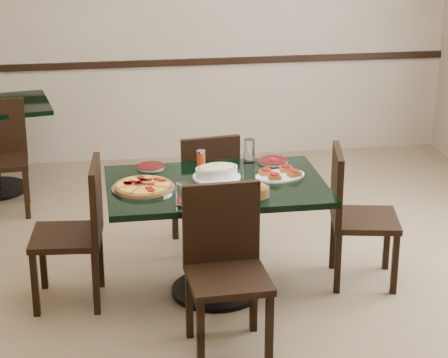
{
  "coord_description": "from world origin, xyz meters",
  "views": [
    {
      "loc": [
        -0.71,
        -4.97,
        2.63
      ],
      "look_at": [
        0.03,
        0.0,
        0.78
      ],
      "focal_mm": 70.0,
      "sensor_mm": 36.0,
      "label": 1
    }
  ],
  "objects": [
    {
      "name": "side_plate_far_l",
      "position": [
        -0.39,
        0.35,
        0.76
      ],
      "size": [
        0.18,
        0.18,
        0.02
      ],
      "rotation": [
        0.0,
        0.0,
        0.05
      ],
      "color": "silver",
      "rests_on": "main_table"
    },
    {
      "name": "chair_left",
      "position": [
        -0.86,
        0.03,
        0.51
      ],
      "size": [
        0.46,
        0.46,
        0.91
      ],
      "rotation": [
        0.0,
        0.0,
        -1.66
      ],
      "color": "black",
      "rests_on": "floor"
    },
    {
      "name": "side_plate_far_r",
      "position": [
        0.41,
        0.34,
        0.76
      ],
      "size": [
        0.2,
        0.2,
        0.03
      ],
      "rotation": [
        0.0,
        0.0,
        0.07
      ],
      "color": "silver",
      "rests_on": "main_table"
    },
    {
      "name": "room_shell",
      "position": [
        1.02,
        1.73,
        1.17
      ],
      "size": [
        5.5,
        5.5,
        5.5
      ],
      "color": "white",
      "rests_on": "floor"
    },
    {
      "name": "side_plate_near",
      "position": [
        -0.16,
        -0.3,
        0.76
      ],
      "size": [
        0.2,
        0.2,
        0.02
      ],
      "rotation": [
        0.0,
        0.0,
        0.07
      ],
      "color": "silver",
      "rests_on": "main_table"
    },
    {
      "name": "chair_far",
      "position": [
        0.01,
        0.66,
        0.49
      ],
      "size": [
        0.46,
        0.46,
        0.87
      ],
      "rotation": [
        0.0,
        0.0,
        3.28
      ],
      "color": "black",
      "rests_on": "floor"
    },
    {
      "name": "napkin_setting",
      "position": [
        -0.18,
        -0.35,
        0.75
      ],
      "size": [
        0.16,
        0.16,
        0.01
      ],
      "rotation": [
        0.0,
        0.0,
        -0.16
      ],
      "color": "silver",
      "rests_on": "main_table"
    },
    {
      "name": "chair_right",
      "position": [
        0.88,
        0.05,
        0.51
      ],
      "size": [
        0.49,
        0.49,
        0.9
      ],
      "rotation": [
        0.0,
        0.0,
        1.39
      ],
      "color": "black",
      "rests_on": "floor"
    },
    {
      "name": "chair_near",
      "position": [
        -0.05,
        -0.62,
        0.53
      ],
      "size": [
        0.46,
        0.46,
        0.94
      ],
      "rotation": [
        0.0,
        0.0,
        0.05
      ],
      "color": "black",
      "rests_on": "floor"
    },
    {
      "name": "water_glass_b",
      "position": [
        -0.26,
        -0.35,
        0.82
      ],
      "size": [
        0.07,
        0.07,
        0.14
      ],
      "primitive_type": "cylinder",
      "color": "white",
      "rests_on": "main_table"
    },
    {
      "name": "water_glass_a",
      "position": [
        0.25,
        0.36,
        0.83
      ],
      "size": [
        0.07,
        0.07,
        0.16
      ],
      "primitive_type": "cylinder",
      "color": "white",
      "rests_on": "main_table"
    },
    {
      "name": "floor",
      "position": [
        0.0,
        0.0,
        0.0
      ],
      "size": [
        5.5,
        5.5,
        0.0
      ],
      "primitive_type": "plane",
      "color": "brown",
      "rests_on": "ground"
    },
    {
      "name": "back_chair_near",
      "position": [
        -1.48,
        1.68,
        0.49
      ],
      "size": [
        0.43,
        0.43,
        0.87
      ],
      "rotation": [
        0.0,
        0.0,
        0.07
      ],
      "color": "black",
      "rests_on": "floor"
    },
    {
      "name": "pepperoni_pizza",
      "position": [
        -0.46,
        -0.03,
        0.77
      ],
      "size": [
        0.39,
        0.39,
        0.04
      ],
      "rotation": [
        0.0,
        0.0,
        0.27
      ],
      "color": "#AAA9B0",
      "rests_on": "main_table"
    },
    {
      "name": "main_table",
      "position": [
        -0.02,
        0.01,
        0.57
      ],
      "size": [
        1.35,
        0.88,
        0.75
      ],
      "rotation": [
        0.0,
        0.0,
        0.01
      ],
      "color": "black",
      "rests_on": "floor"
    },
    {
      "name": "bruschetta_platter",
      "position": [
        0.39,
        0.05,
        0.77
      ],
      "size": [
        0.37,
        0.3,
        0.05
      ],
      "rotation": [
        0.0,
        0.0,
        0.24
      ],
      "color": "silver",
      "rests_on": "main_table"
    },
    {
      "name": "pepper_shaker",
      "position": [
        -0.07,
        0.36,
        0.8
      ],
      "size": [
        0.06,
        0.06,
        0.1
      ],
      "color": "red",
      "rests_on": "main_table"
    },
    {
      "name": "lasagna_casserole",
      "position": [
        -0.0,
        0.1,
        0.8
      ],
      "size": [
        0.3,
        0.3,
        0.09
      ],
      "rotation": [
        0.0,
        0.0,
        0.21
      ],
      "color": "silver",
      "rests_on": "main_table"
    },
    {
      "name": "bread_basket",
      "position": [
        0.15,
        -0.25,
        0.79
      ],
      "size": [
        0.24,
        0.17,
        0.1
      ],
      "rotation": [
        0.0,
        0.0,
        0.04
      ],
      "color": "brown",
      "rests_on": "main_table"
    }
  ]
}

